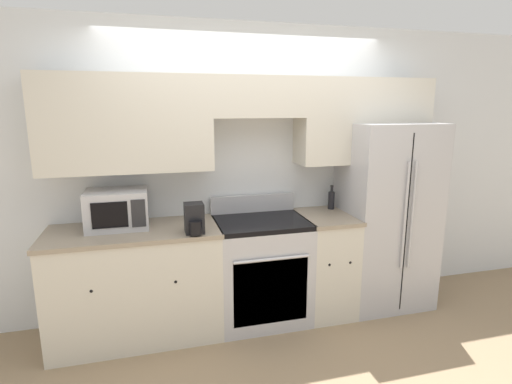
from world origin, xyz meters
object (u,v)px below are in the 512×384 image
Objects in this scene: oven_range at (261,269)px; bottle at (331,200)px; refrigerator at (383,215)px; microwave at (117,209)px.

bottle is (0.75, 0.19, 0.55)m from oven_range.
oven_range is 4.70× the size of bottle.
bottle is at bearing 14.23° from oven_range.
microwave is (-2.41, 0.04, 0.21)m from refrigerator.
bottle reaches higher than oven_range.
refrigerator reaches higher than bottle.
bottle is (-0.48, 0.14, 0.15)m from refrigerator.
refrigerator is at bearing 2.30° from oven_range.
oven_range is at bearing -177.70° from refrigerator.
microwave is 1.93m from bottle.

